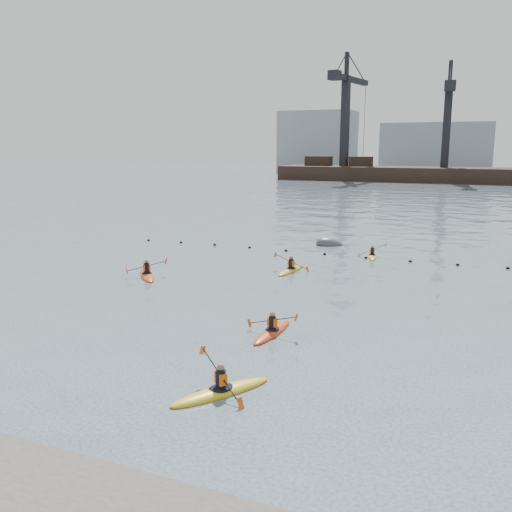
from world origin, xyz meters
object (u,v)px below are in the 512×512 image
at_px(kayaker_1, 221,390).
at_px(kayaker_2, 147,274).
at_px(kayaker_3, 291,269).
at_px(kayaker_5, 372,255).
at_px(kayaker_0, 272,331).
at_px(mooring_buoy, 330,245).

bearing_deg(kayaker_1, kayaker_2, 164.53).
height_order(kayaker_3, kayaker_5, kayaker_3).
height_order(kayaker_0, kayaker_1, kayaker_1).
xyz_separation_m(kayaker_2, mooring_buoy, (7.43, 14.35, -0.11)).
distance_m(kayaker_0, kayaker_2, 12.43).
xyz_separation_m(kayaker_0, kayaker_2, (-10.57, 6.54, 0.01)).
bearing_deg(kayaker_5, kayaker_3, -133.60).
height_order(kayaker_2, kayaker_5, kayaker_2).
bearing_deg(kayaker_3, kayaker_2, -143.17).
bearing_deg(kayaker_1, mooring_buoy, 130.53).
relative_size(kayaker_3, mooring_buoy, 1.55).
bearing_deg(mooring_buoy, kayaker_0, -81.43).
xyz_separation_m(kayaker_3, kayaker_5, (3.82, 6.44, -0.02)).
xyz_separation_m(kayaker_2, kayaker_3, (7.55, 4.63, -0.01)).
relative_size(kayaker_1, mooring_buoy, 1.51).
bearing_deg(kayaker_0, kayaker_3, 108.47).
bearing_deg(kayaker_5, kayaker_2, -148.68).
bearing_deg(kayaker_2, kayaker_3, -8.99).
bearing_deg(kayaker_3, mooring_buoy, 96.01).
distance_m(kayaker_2, kayaker_5, 15.86).
height_order(kayaker_0, kayaker_5, kayaker_5).
distance_m(kayaker_3, kayaker_5, 7.48).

